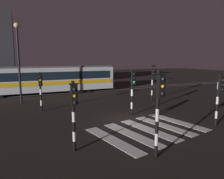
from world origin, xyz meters
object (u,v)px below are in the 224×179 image
traffic_light_corner_near_right (219,92)px  traffic_light_kerb_mid_left (159,101)px  traffic_light_corner_far_right (153,77)px  street_lamp_trackside_left (18,54)px  traffic_light_corner_far_left (40,86)px  bollard_island_edge (157,108)px  tram (39,79)px  traffic_light_corner_near_left (74,106)px  traffic_light_median_centre (133,85)px

traffic_light_corner_near_right → traffic_light_kerb_mid_left: 6.12m
traffic_light_corner_far_right → street_lamp_trackside_left: street_lamp_trackside_left is taller
traffic_light_corner_near_right → traffic_light_corner_far_left: size_ratio=1.03×
traffic_light_kerb_mid_left → street_lamp_trackside_left: street_lamp_trackside_left is taller
traffic_light_corner_near_right → bollard_island_edge: size_ratio=2.82×
tram → bollard_island_edge: bearing=-63.3°
bollard_island_edge → traffic_light_corner_near_left: bearing=-154.6°
tram → bollard_island_edge: size_ratio=15.98×
traffic_light_median_centre → traffic_light_kerb_mid_left: 6.50m
traffic_light_corner_far_right → traffic_light_corner_far_left: 10.36m
traffic_light_corner_near_left → traffic_light_corner_far_left: bearing=94.1°
traffic_light_corner_near_left → traffic_light_corner_far_right: bearing=39.3°
traffic_light_median_centre → traffic_light_kerb_mid_left: size_ratio=0.92×
traffic_light_corner_far_left → street_lamp_trackside_left: street_lamp_trackside_left is taller
traffic_light_corner_near_left → street_lamp_trackside_left: (-1.95, 11.58, 2.41)m
traffic_light_corner_far_right → bollard_island_edge: 5.93m
traffic_light_median_centre → traffic_light_corner_far_right: 6.00m
traffic_light_median_centre → bollard_island_edge: bearing=-29.8°
traffic_light_corner_far_right → traffic_light_corner_near_left: size_ratio=1.13×
traffic_light_corner_far_left → bollard_island_edge: bearing=-33.2°
traffic_light_corner_near_right → tram: tram is taller
traffic_light_median_centre → street_lamp_trackside_left: size_ratio=0.47×
traffic_light_median_centre → tram: tram is taller
traffic_light_corner_near_right → traffic_light_kerb_mid_left: traffic_light_kerb_mid_left is taller
traffic_light_corner_near_right → traffic_light_corner_near_left: traffic_light_corner_near_right is taller
bollard_island_edge → tram: bearing=116.7°
traffic_light_corner_near_right → traffic_light_corner_near_left: bearing=179.3°
traffic_light_corner_far_right → bollard_island_edge: traffic_light_corner_far_right is taller
street_lamp_trackside_left → traffic_light_corner_far_right: bearing=-16.9°
traffic_light_corner_near_left → street_lamp_trackside_left: street_lamp_trackside_left is taller
traffic_light_corner_near_right → street_lamp_trackside_left: 16.02m
traffic_light_corner_far_left → street_lamp_trackside_left: 4.54m
traffic_light_median_centre → traffic_light_corner_far_right: size_ratio=0.94×
traffic_light_corner_near_right → traffic_light_corner_far_right: traffic_light_corner_far_right is taller
traffic_light_kerb_mid_left → bollard_island_edge: size_ratio=3.24×
traffic_light_corner_far_left → traffic_light_corner_near_left: size_ratio=0.98×
traffic_light_corner_far_right → tram: (-9.69, 8.47, -0.57)m
traffic_light_corner_far_right → street_lamp_trackside_left: bearing=163.1°
traffic_light_kerb_mid_left → traffic_light_corner_near_left: 3.54m
traffic_light_median_centre → traffic_light_corner_near_left: size_ratio=1.06×
traffic_light_corner_far_left → bollard_island_edge: (7.35, -4.80, -1.45)m
traffic_light_corner_near_left → tram: 16.49m
traffic_light_corner_far_left → bollard_island_edge: traffic_light_corner_far_left is taller
traffic_light_corner_far_right → traffic_light_corner_far_left: (-10.36, 0.00, -0.31)m
tram → traffic_light_median_centre: bearing=-67.4°
traffic_light_corner_near_right → traffic_light_corner_far_left: bearing=138.9°
traffic_light_corner_far_left → tram: bearing=85.5°
traffic_light_corner_far_right → street_lamp_trackside_left: (-11.74, 3.56, 2.14)m
street_lamp_trackside_left → traffic_light_corner_near_left: bearing=-80.4°
street_lamp_trackside_left → tram: street_lamp_trackside_left is taller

